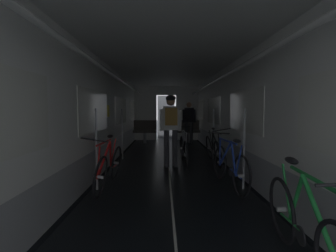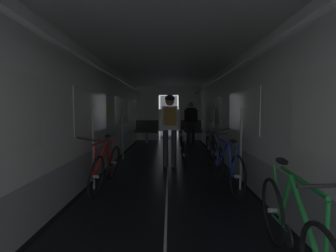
{
  "view_description": "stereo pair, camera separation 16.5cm",
  "coord_description": "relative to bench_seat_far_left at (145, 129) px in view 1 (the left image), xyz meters",
  "views": [
    {
      "loc": [
        -0.12,
        -2.04,
        1.37
      ],
      "look_at": [
        0.0,
        4.66,
        0.93
      ],
      "focal_mm": 25.98,
      "sensor_mm": 36.0,
      "label": 1
    },
    {
      "loc": [
        0.04,
        -2.04,
        1.37
      ],
      "look_at": [
        0.0,
        4.66,
        0.93
      ],
      "focal_mm": 25.98,
      "sensor_mm": 36.0,
      "label": 2
    }
  ],
  "objects": [
    {
      "name": "bicycle_silver_in_aisle",
      "position": [
        1.3,
        -4.08,
        -0.18
      ],
      "size": [
        0.44,
        1.69,
        0.94
      ],
      "color": "black",
      "rests_on": "ground"
    },
    {
      "name": "bicycle_black",
      "position": [
        2.06,
        -3.97,
        -0.19
      ],
      "size": [
        0.44,
        1.69,
        0.96
      ],
      "color": "black",
      "rests_on": "ground"
    },
    {
      "name": "bicycle_blue",
      "position": [
        1.95,
        -5.87,
        -0.18
      ],
      "size": [
        0.44,
        1.69,
        0.94
      ],
      "color": "black",
      "rests_on": "ground"
    },
    {
      "name": "person_standing_near_bench",
      "position": [
        1.8,
        -0.38,
        0.41
      ],
      "size": [
        0.53,
        0.23,
        1.69
      ],
      "color": "#2D2D33",
      "rests_on": "ground"
    },
    {
      "name": "person_cyclist_aisle",
      "position": [
        0.95,
        -4.35,
        0.5
      ],
      "size": [
        0.54,
        0.4,
        1.73
      ],
      "color": "#2D2D33",
      "rests_on": "ground"
    },
    {
      "name": "bicycle_green",
      "position": [
        1.96,
        -8.16,
        -0.18
      ],
      "size": [
        0.44,
        1.69,
        0.95
      ],
      "color": "black",
      "rests_on": "ground"
    },
    {
      "name": "bench_seat_far_right",
      "position": [
        1.8,
        0.0,
        0.0
      ],
      "size": [
        0.98,
        0.51,
        0.95
      ],
      "color": "gray",
      "rests_on": "ground"
    },
    {
      "name": "train_car_shell",
      "position": [
        0.9,
        -4.47,
        1.13
      ],
      "size": [
        3.14,
        12.34,
        2.57
      ],
      "color": "black",
      "rests_on": "ground"
    },
    {
      "name": "bicycle_red",
      "position": [
        -0.19,
        -5.87,
        -0.19
      ],
      "size": [
        0.44,
        1.69,
        0.96
      ],
      "color": "black",
      "rests_on": "ground"
    },
    {
      "name": "bench_seat_far_left",
      "position": [
        0.0,
        0.0,
        0.0
      ],
      "size": [
        0.98,
        0.51,
        0.95
      ],
      "color": "gray",
      "rests_on": "ground"
    }
  ]
}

